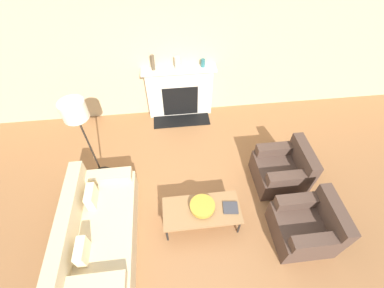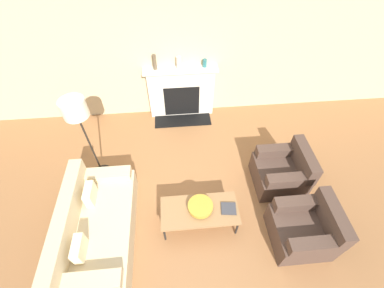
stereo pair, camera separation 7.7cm
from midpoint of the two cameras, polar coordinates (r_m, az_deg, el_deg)
ground_plane at (r=4.37m, az=-0.98°, el=-17.63°), size 18.00×18.00×0.00m
wall_back at (r=5.32m, az=-4.58°, el=19.66°), size 18.00×0.06×2.90m
fireplace at (r=5.68m, az=-3.12°, el=11.25°), size 1.52×0.59×1.18m
couch at (r=4.28m, az=-20.69°, el=-17.25°), size 0.96×1.83×0.81m
armchair_near at (r=4.36m, az=23.66°, el=-16.39°), size 0.84×0.80×0.81m
armchair_far at (r=4.80m, az=19.04°, el=-5.47°), size 0.84×0.80×0.81m
coffee_table at (r=4.07m, az=1.61°, el=-14.63°), size 1.19×0.56×0.39m
bowl at (r=4.02m, az=1.76°, el=-13.64°), size 0.39×0.39×0.09m
book at (r=4.09m, az=8.00°, el=-13.85°), size 0.25×0.23×0.02m
floor_lamp at (r=4.14m, az=-24.60°, el=5.16°), size 0.37×0.37×1.74m
mantel_vase_left at (r=5.27m, az=-9.15°, el=17.42°), size 0.07×0.07×0.31m
mantel_vase_center_left at (r=5.29m, az=-3.72°, el=17.59°), size 0.11×0.11×0.24m
mantel_vase_center_right at (r=5.35m, az=2.02°, el=17.57°), size 0.08×0.08×0.16m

